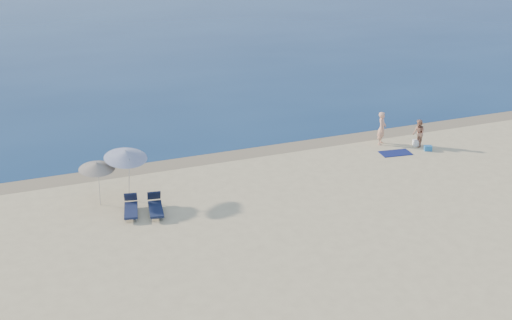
{
  "coord_description": "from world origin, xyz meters",
  "views": [
    {
      "loc": [
        -14.4,
        -10.73,
        12.79
      ],
      "look_at": [
        -3.89,
        16.0,
        1.0
      ],
      "focal_mm": 45.0,
      "sensor_mm": 36.0,
      "label": 1
    }
  ],
  "objects_px": {
    "person_left": "(382,128)",
    "blue_cooler": "(428,148)",
    "person_right": "(419,133)",
    "umbrella_near": "(126,155)"
  },
  "relations": [
    {
      "from": "person_left",
      "to": "blue_cooler",
      "type": "relative_size",
      "value": 4.68
    },
    {
      "from": "person_right",
      "to": "blue_cooler",
      "type": "height_order",
      "value": "person_right"
    },
    {
      "from": "person_right",
      "to": "blue_cooler",
      "type": "distance_m",
      "value": 0.99
    },
    {
      "from": "blue_cooler",
      "to": "umbrella_near",
      "type": "xyz_separation_m",
      "value": [
        -16.33,
        -0.03,
        2.03
      ]
    },
    {
      "from": "person_left",
      "to": "umbrella_near",
      "type": "relative_size",
      "value": 0.74
    },
    {
      "from": "person_left",
      "to": "person_right",
      "type": "relative_size",
      "value": 1.21
    },
    {
      "from": "umbrella_near",
      "to": "person_left",
      "type": "bearing_deg",
      "value": -10.12
    },
    {
      "from": "blue_cooler",
      "to": "person_left",
      "type": "bearing_deg",
      "value": 156.4
    },
    {
      "from": "person_left",
      "to": "blue_cooler",
      "type": "height_order",
      "value": "person_left"
    },
    {
      "from": "blue_cooler",
      "to": "umbrella_near",
      "type": "distance_m",
      "value": 16.46
    }
  ]
}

